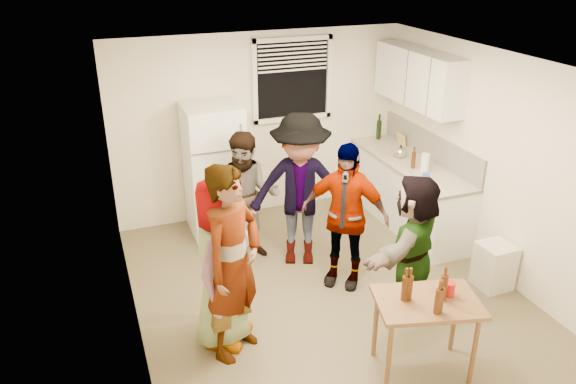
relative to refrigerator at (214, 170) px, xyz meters
name	(u,v)px	position (x,y,z in m)	size (l,w,h in m)	color
room	(325,292)	(0.75, -1.88, -0.85)	(4.00, 4.50, 2.50)	white
window	(293,80)	(1.20, 0.33, 1.00)	(1.12, 0.10, 1.06)	white
refrigerator	(214,170)	(0.00, 0.00, 0.00)	(0.70, 0.70, 1.70)	white
counter_lower	(407,194)	(2.45, -0.73, -0.42)	(0.60, 2.20, 0.86)	white
countertop	(410,163)	(2.45, -0.73, 0.03)	(0.64, 2.22, 0.04)	beige
backsplash	(430,146)	(2.74, -0.73, 0.23)	(0.03, 2.20, 0.36)	#B9B3AA
upper_cabinets	(418,78)	(2.58, -0.53, 1.10)	(0.34, 1.60, 0.70)	white
kettle	(400,157)	(2.40, -0.56, 0.05)	(0.22, 0.19, 0.19)	silver
paper_towel	(424,171)	(2.43, -1.09, 0.05)	(0.11, 0.11, 0.23)	white
wine_bottle	(378,139)	(2.50, 0.22, 0.05)	(0.07, 0.07, 0.27)	black
beer_bottle_counter	(413,168)	(2.35, -0.95, 0.05)	(0.05, 0.05, 0.21)	#47230C
blue_cup	(425,182)	(2.24, -1.41, 0.05)	(0.09, 0.09, 0.12)	blue
picture_frame	(401,139)	(2.67, -0.13, 0.13)	(0.02, 0.20, 0.16)	tan
trash_bin	(494,266)	(2.54, -2.42, -0.60)	(0.35, 0.35, 0.52)	silver
serving_table	(419,368)	(1.05, -3.29, -0.85)	(0.88, 0.59, 0.74)	brown
beer_bottle_table	(442,299)	(1.18, -3.32, -0.11)	(0.06, 0.06, 0.24)	#47230C
red_cup	(448,295)	(1.26, -3.29, -0.11)	(0.10, 0.10, 0.13)	#B5180F
guest_grey	(226,337)	(-0.48, -2.25, -0.85)	(0.82, 1.68, 0.54)	gray
guest_stripe	(237,348)	(-0.42, -2.44, -0.85)	(0.68, 1.87, 0.45)	#141933
guest_back_left	(250,255)	(0.20, -0.82, -0.85)	(0.77, 1.58, 0.60)	brown
guest_back_right	(299,260)	(0.73, -1.15, -0.85)	(1.19, 1.84, 0.68)	#45454A
guest_black	(341,281)	(1.01, -1.74, -0.85)	(0.97, 1.66, 0.41)	black
guest_orange	(406,309)	(1.42, -2.47, -0.85)	(1.41, 1.52, 0.45)	#E5905A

